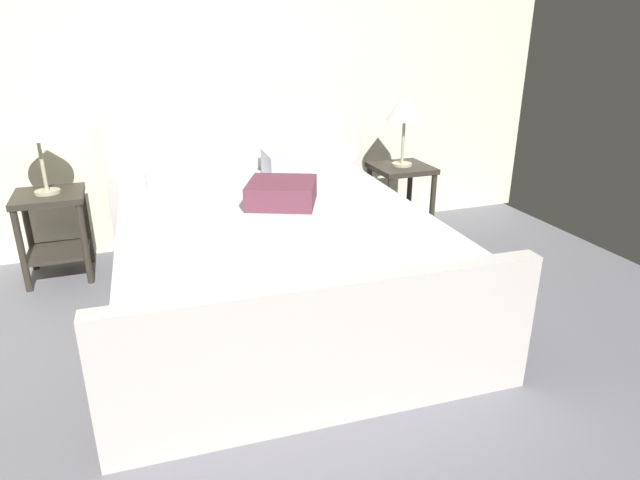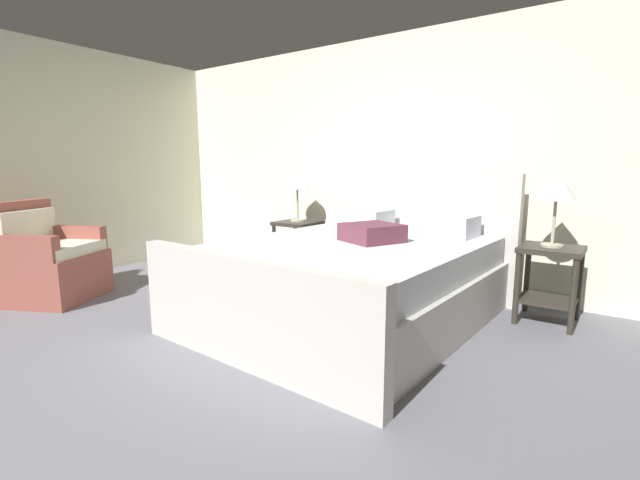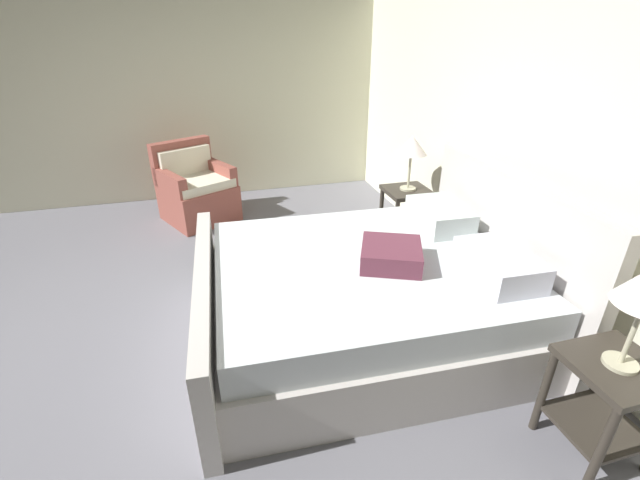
{
  "view_description": "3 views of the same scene",
  "coord_description": "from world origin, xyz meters",
  "px_view_note": "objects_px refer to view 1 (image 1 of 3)",
  "views": [
    {
      "loc": [
        -0.45,
        -1.27,
        1.65
      ],
      "look_at": [
        0.46,
        1.26,
        0.6
      ],
      "focal_mm": 31.07,
      "sensor_mm": 36.0,
      "label": 1
    },
    {
      "loc": [
        2.1,
        -1.18,
        1.21
      ],
      "look_at": [
        0.22,
        1.46,
        0.67
      ],
      "focal_mm": 24.77,
      "sensor_mm": 36.0,
      "label": 2
    },
    {
      "loc": [
        2.76,
        0.72,
        2.08
      ],
      "look_at": [
        0.27,
        1.41,
        0.78
      ],
      "focal_mm": 23.94,
      "sensor_mm": 36.0,
      "label": 3
    }
  ],
  "objects_px": {
    "bed": "(272,253)",
    "nightstand_left": "(53,221)",
    "nightstand_right": "(400,190)",
    "table_lamp_right": "(405,108)",
    "table_lamp_left": "(35,127)"
  },
  "relations": [
    {
      "from": "bed",
      "to": "nightstand_right",
      "type": "xyz_separation_m",
      "value": [
        1.28,
        0.79,
        0.06
      ]
    },
    {
      "from": "bed",
      "to": "table_lamp_left",
      "type": "height_order",
      "value": "bed"
    },
    {
      "from": "table_lamp_right",
      "to": "nightstand_left",
      "type": "distance_m",
      "value": 2.65
    },
    {
      "from": "bed",
      "to": "nightstand_left",
      "type": "height_order",
      "value": "bed"
    },
    {
      "from": "bed",
      "to": "table_lamp_right",
      "type": "bearing_deg",
      "value": 31.58
    },
    {
      "from": "nightstand_right",
      "to": "table_lamp_left",
      "type": "xyz_separation_m",
      "value": [
        -2.57,
        0.11,
        0.64
      ]
    },
    {
      "from": "nightstand_left",
      "to": "table_lamp_left",
      "type": "bearing_deg",
      "value": 135.0
    },
    {
      "from": "nightstand_right",
      "to": "table_lamp_right",
      "type": "relative_size",
      "value": 1.05
    },
    {
      "from": "table_lamp_right",
      "to": "bed",
      "type": "bearing_deg",
      "value": -148.42
    },
    {
      "from": "bed",
      "to": "table_lamp_left",
      "type": "distance_m",
      "value": 1.72
    },
    {
      "from": "bed",
      "to": "table_lamp_left",
      "type": "bearing_deg",
      "value": 145.13
    },
    {
      "from": "bed",
      "to": "nightstand_right",
      "type": "distance_m",
      "value": 1.51
    },
    {
      "from": "table_lamp_right",
      "to": "table_lamp_left",
      "type": "bearing_deg",
      "value": 177.55
    },
    {
      "from": "nightstand_right",
      "to": "nightstand_left",
      "type": "relative_size",
      "value": 1.0
    },
    {
      "from": "table_lamp_left",
      "to": "nightstand_left",
      "type": "bearing_deg",
      "value": -45.0
    }
  ]
}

